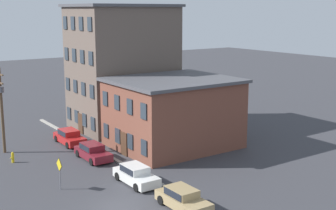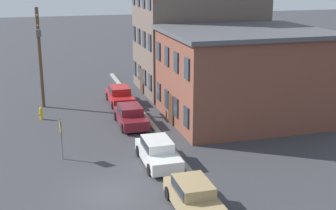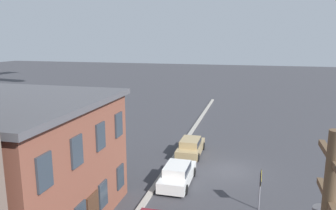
{
  "view_description": "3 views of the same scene",
  "coord_description": "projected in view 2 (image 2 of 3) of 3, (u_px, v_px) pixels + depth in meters",
  "views": [
    {
      "loc": [
        26.52,
        -14.42,
        13.27
      ],
      "look_at": [
        -1.26,
        4.83,
        6.38
      ],
      "focal_mm": 50.0,
      "sensor_mm": 36.0,
      "label": 1
    },
    {
      "loc": [
        21.24,
        -3.19,
        10.78
      ],
      "look_at": [
        0.45,
        2.72,
        4.59
      ],
      "focal_mm": 50.0,
      "sensor_mm": 36.0,
      "label": 2
    },
    {
      "loc": [
        -23.51,
        -1.39,
        9.73
      ],
      "look_at": [
        -0.37,
        4.58,
        4.84
      ],
      "focal_mm": 35.0,
      "sensor_mm": 36.0,
      "label": 3
    }
  ],
  "objects": [
    {
      "name": "ground_plane",
      "position": [
        113.0,
        195.0,
        23.45
      ],
      "size": [
        200.0,
        200.0,
        0.0
      ],
      "primitive_type": "plane",
      "color": "#38383D"
    },
    {
      "name": "kerb_strip",
      "position": [
        198.0,
        182.0,
        24.61
      ],
      "size": [
        56.0,
        0.36,
        0.16
      ],
      "primitive_type": "cube",
      "color": "#9E998E",
      "rests_on": "ground_plane"
    },
    {
      "name": "apartment_corner",
      "position": [
        198.0,
        15.0,
        42.63
      ],
      "size": [
        8.76,
        11.11,
        13.88
      ],
      "color": "#66564C",
      "rests_on": "ground_plane"
    },
    {
      "name": "apartment_midblock",
      "position": [
        243.0,
        74.0,
        34.82
      ],
      "size": [
        9.92,
        11.53,
        6.74
      ],
      "color": "brown",
      "rests_on": "ground_plane"
    },
    {
      "name": "car_red",
      "position": [
        120.0,
        95.0,
        39.45
      ],
      "size": [
        4.4,
        1.92,
        1.43
      ],
      "color": "#B21E1E",
      "rests_on": "ground_plane"
    },
    {
      "name": "car_maroon",
      "position": [
        131.0,
        115.0,
        33.89
      ],
      "size": [
        4.4,
        1.92,
        1.43
      ],
      "color": "maroon",
      "rests_on": "ground_plane"
    },
    {
      "name": "car_white",
      "position": [
        158.0,
        151.0,
        27.1
      ],
      "size": [
        4.4,
        1.92,
        1.43
      ],
      "color": "silver",
      "rests_on": "ground_plane"
    },
    {
      "name": "car_tan",
      "position": [
        194.0,
        196.0,
        21.71
      ],
      "size": [
        4.4,
        1.92,
        1.43
      ],
      "color": "tan",
      "rests_on": "ground_plane"
    },
    {
      "name": "caution_sign",
      "position": [
        61.0,
        133.0,
        27.43
      ],
      "size": [
        1.07,
        0.08,
        2.48
      ],
      "color": "slate",
      "rests_on": "ground_plane"
    },
    {
      "name": "utility_pole",
      "position": [
        40.0,
        52.0,
        37.33
      ],
      "size": [
        2.4,
        0.44,
        8.11
      ],
      "color": "brown",
      "rests_on": "ground_plane"
    },
    {
      "name": "fire_hydrant",
      "position": [
        41.0,
        113.0,
        35.26
      ],
      "size": [
        0.24,
        0.34,
        0.96
      ],
      "color": "yellow",
      "rests_on": "ground_plane"
    }
  ]
}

